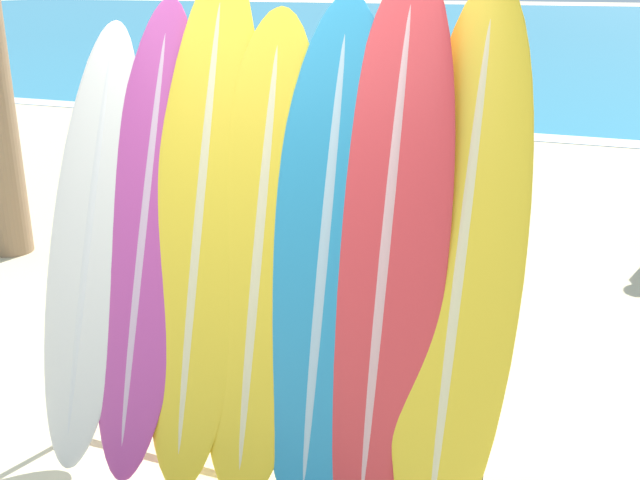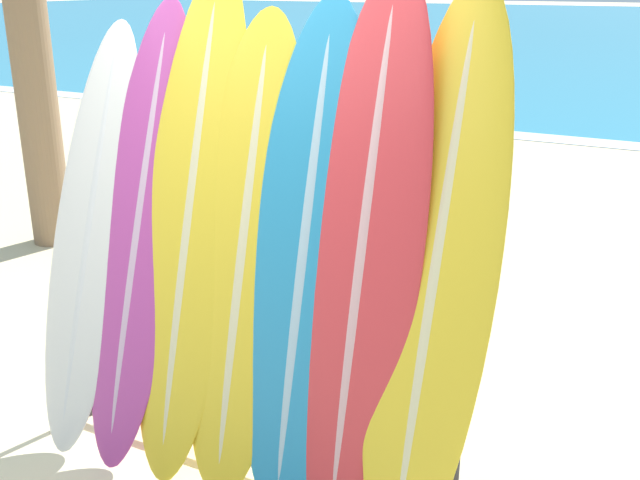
{
  "view_description": "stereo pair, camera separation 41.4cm",
  "coord_description": "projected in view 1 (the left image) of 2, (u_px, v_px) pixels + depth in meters",
  "views": [
    {
      "loc": [
        1.74,
        -2.56,
        2.36
      ],
      "look_at": [
        0.33,
        1.1,
        0.98
      ],
      "focal_mm": 42.0,
      "sensor_mm": 36.0,
      "label": 1
    },
    {
      "loc": [
        2.12,
        -2.39,
        2.36
      ],
      "look_at": [
        0.33,
        1.1,
        0.98
      ],
      "focal_mm": 42.0,
      "sensor_mm": 36.0,
      "label": 2
    }
  ],
  "objects": [
    {
      "name": "surfboard_slot_0",
      "position": [
        91.0,
        246.0,
        3.75
      ],
      "size": [
        0.5,
        0.8,
        2.17
      ],
      "color": "silver",
      "rests_on": "ground_plane"
    },
    {
      "name": "person_far_right",
      "position": [
        365.0,
        128.0,
        7.87
      ],
      "size": [
        0.21,
        0.26,
        1.56
      ],
      "rotation": [
        0.0,
        0.0,
        1.76
      ],
      "color": "tan",
      "rests_on": "ground_plane"
    },
    {
      "name": "surfboard_slot_6",
      "position": [
        460.0,
        273.0,
        3.12
      ],
      "size": [
        0.52,
        0.84,
        2.38
      ],
      "color": "yellow",
      "rests_on": "ground_plane"
    },
    {
      "name": "surfboard_rack",
      "position": [
        260.0,
        382.0,
        3.6
      ],
      "size": [
        2.17,
        0.04,
        0.95
      ],
      "color": "#28282D",
      "rests_on": "ground_plane"
    },
    {
      "name": "person_far_left",
      "position": [
        436.0,
        148.0,
        6.57
      ],
      "size": [
        0.29,
        0.29,
        1.71
      ],
      "rotation": [
        0.0,
        0.0,
        0.77
      ],
      "color": "#846047",
      "rests_on": "ground_plane"
    },
    {
      "name": "surfboard_slot_2",
      "position": [
        201.0,
        233.0,
        3.52
      ],
      "size": [
        0.55,
        0.78,
        2.43
      ],
      "color": "yellow",
      "rests_on": "ground_plane"
    },
    {
      "name": "ocean_water",
      "position": [
        582.0,
        27.0,
        37.63
      ],
      "size": [
        120.0,
        60.0,
        0.01
      ],
      "color": "teal",
      "rests_on": "ground_plane"
    },
    {
      "name": "surfboard_slot_4",
      "position": [
        325.0,
        266.0,
        3.3
      ],
      "size": [
        0.57,
        0.66,
        2.3
      ],
      "color": "teal",
      "rests_on": "ground_plane"
    },
    {
      "name": "person_near_water",
      "position": [
        431.0,
        110.0,
        8.67
      ],
      "size": [
        0.26,
        0.28,
        1.65
      ],
      "rotation": [
        0.0,
        0.0,
        0.95
      ],
      "color": "tan",
      "rests_on": "ground_plane"
    },
    {
      "name": "surfboard_slot_5",
      "position": [
        386.0,
        259.0,
        3.19
      ],
      "size": [
        0.53,
        0.7,
        2.44
      ],
      "color": "red",
      "rests_on": "ground_plane"
    },
    {
      "name": "surfboard_slot_1",
      "position": [
        145.0,
        242.0,
        3.64
      ],
      "size": [
        0.51,
        0.81,
        2.28
      ],
      "color": "#B23D8E",
      "rests_on": "ground_plane"
    },
    {
      "name": "surfboard_slot_3",
      "position": [
        259.0,
        263.0,
        3.42
      ],
      "size": [
        0.58,
        0.67,
        2.24
      ],
      "color": "yellow",
      "rests_on": "ground_plane"
    }
  ]
}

